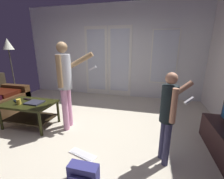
{
  "coord_description": "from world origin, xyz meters",
  "views": [
    {
      "loc": [
        1.22,
        -2.25,
        1.56
      ],
      "look_at": [
        0.68,
        -0.11,
        0.93
      ],
      "focal_mm": 24.22,
      "sensor_mm": 36.0,
      "label": 1
    }
  ],
  "objects_px": {
    "loose_keyboard": "(83,154)",
    "person_child": "(169,111)",
    "floor_lamp": "(8,49)",
    "tv_remote_black": "(27,99)",
    "backpack": "(83,174)",
    "laptop_closed": "(35,103)",
    "coffee_table": "(30,109)",
    "person_adult": "(65,79)",
    "cup_near_edge": "(19,102)",
    "dvd_remote_slim": "(16,101)"
  },
  "relations": [
    {
      "from": "laptop_closed",
      "to": "person_adult",
      "type": "bearing_deg",
      "value": 12.7
    },
    {
      "from": "person_child",
      "to": "laptop_closed",
      "type": "height_order",
      "value": "person_child"
    },
    {
      "from": "floor_lamp",
      "to": "backpack",
      "type": "distance_m",
      "value": 3.97
    },
    {
      "from": "loose_keyboard",
      "to": "laptop_closed",
      "type": "xyz_separation_m",
      "value": [
        -1.25,
        0.57,
        0.5
      ]
    },
    {
      "from": "person_child",
      "to": "laptop_closed",
      "type": "xyz_separation_m",
      "value": [
        -2.41,
        0.39,
        -0.25
      ]
    },
    {
      "from": "person_child",
      "to": "cup_near_edge",
      "type": "relative_size",
      "value": 12.46
    },
    {
      "from": "person_adult",
      "to": "tv_remote_black",
      "type": "height_order",
      "value": "person_adult"
    },
    {
      "from": "coffee_table",
      "to": "floor_lamp",
      "type": "xyz_separation_m",
      "value": [
        -1.47,
        1.1,
        1.14
      ]
    },
    {
      "from": "tv_remote_black",
      "to": "dvd_remote_slim",
      "type": "distance_m",
      "value": 0.2
    },
    {
      "from": "person_child",
      "to": "floor_lamp",
      "type": "height_order",
      "value": "floor_lamp"
    },
    {
      "from": "cup_near_edge",
      "to": "tv_remote_black",
      "type": "xyz_separation_m",
      "value": [
        -0.05,
        0.25,
        -0.04
      ]
    },
    {
      "from": "person_adult",
      "to": "person_child",
      "type": "xyz_separation_m",
      "value": [
        1.77,
        -0.51,
        -0.23
      ]
    },
    {
      "from": "person_adult",
      "to": "tv_remote_black",
      "type": "bearing_deg",
      "value": 178.9
    },
    {
      "from": "cup_near_edge",
      "to": "tv_remote_black",
      "type": "bearing_deg",
      "value": 100.79
    },
    {
      "from": "backpack",
      "to": "loose_keyboard",
      "type": "distance_m",
      "value": 0.49
    },
    {
      "from": "cup_near_edge",
      "to": "dvd_remote_slim",
      "type": "relative_size",
      "value": 0.6
    },
    {
      "from": "cup_near_edge",
      "to": "coffee_table",
      "type": "bearing_deg",
      "value": 41.59
    },
    {
      "from": "floor_lamp",
      "to": "tv_remote_black",
      "type": "relative_size",
      "value": 10.4
    },
    {
      "from": "coffee_table",
      "to": "person_child",
      "type": "bearing_deg",
      "value": -8.59
    },
    {
      "from": "coffee_table",
      "to": "person_child",
      "type": "height_order",
      "value": "person_child"
    },
    {
      "from": "person_child",
      "to": "laptop_closed",
      "type": "distance_m",
      "value": 2.46
    },
    {
      "from": "coffee_table",
      "to": "tv_remote_black",
      "type": "distance_m",
      "value": 0.27
    },
    {
      "from": "backpack",
      "to": "cup_near_edge",
      "type": "relative_size",
      "value": 3.53
    },
    {
      "from": "coffee_table",
      "to": "backpack",
      "type": "height_order",
      "value": "coffee_table"
    },
    {
      "from": "loose_keyboard",
      "to": "tv_remote_black",
      "type": "xyz_separation_m",
      "value": [
        -1.55,
        0.71,
        0.49
      ]
    },
    {
      "from": "person_adult",
      "to": "backpack",
      "type": "bearing_deg",
      "value": -53.82
    },
    {
      "from": "floor_lamp",
      "to": "person_adult",
      "type": "bearing_deg",
      "value": -23.45
    },
    {
      "from": "cup_near_edge",
      "to": "laptop_closed",
      "type": "bearing_deg",
      "value": 24.97
    },
    {
      "from": "coffee_table",
      "to": "person_adult",
      "type": "xyz_separation_m",
      "value": [
        0.78,
        0.13,
        0.63
      ]
    },
    {
      "from": "loose_keyboard",
      "to": "dvd_remote_slim",
      "type": "distance_m",
      "value": 1.83
    },
    {
      "from": "person_child",
      "to": "dvd_remote_slim",
      "type": "height_order",
      "value": "person_child"
    },
    {
      "from": "person_adult",
      "to": "cup_near_edge",
      "type": "distance_m",
      "value": 1.03
    },
    {
      "from": "floor_lamp",
      "to": "person_child",
      "type": "bearing_deg",
      "value": -20.32
    },
    {
      "from": "person_child",
      "to": "backpack",
      "type": "relative_size",
      "value": 3.53
    },
    {
      "from": "coffee_table",
      "to": "tv_remote_black",
      "type": "bearing_deg",
      "value": 139.48
    },
    {
      "from": "coffee_table",
      "to": "loose_keyboard",
      "type": "distance_m",
      "value": 1.53
    },
    {
      "from": "loose_keyboard",
      "to": "laptop_closed",
      "type": "distance_m",
      "value": 1.46
    },
    {
      "from": "floor_lamp",
      "to": "tv_remote_black",
      "type": "height_order",
      "value": "floor_lamp"
    },
    {
      "from": "dvd_remote_slim",
      "to": "person_adult",
      "type": "bearing_deg",
      "value": 36.83
    },
    {
      "from": "backpack",
      "to": "coffee_table",
      "type": "bearing_deg",
      "value": 148.05
    },
    {
      "from": "person_adult",
      "to": "loose_keyboard",
      "type": "height_order",
      "value": "person_adult"
    },
    {
      "from": "tv_remote_black",
      "to": "backpack",
      "type": "bearing_deg",
      "value": -19.9
    },
    {
      "from": "coffee_table",
      "to": "cup_near_edge",
      "type": "height_order",
      "value": "cup_near_edge"
    },
    {
      "from": "loose_keyboard",
      "to": "laptop_closed",
      "type": "relative_size",
      "value": 1.5
    },
    {
      "from": "person_adult",
      "to": "floor_lamp",
      "type": "height_order",
      "value": "floor_lamp"
    },
    {
      "from": "person_adult",
      "to": "floor_lamp",
      "type": "bearing_deg",
      "value": 156.55
    },
    {
      "from": "dvd_remote_slim",
      "to": "backpack",
      "type": "bearing_deg",
      "value": 1.9
    },
    {
      "from": "loose_keyboard",
      "to": "person_child",
      "type": "bearing_deg",
      "value": 8.78
    },
    {
      "from": "backpack",
      "to": "loose_keyboard",
      "type": "relative_size",
      "value": 0.78
    },
    {
      "from": "person_child",
      "to": "tv_remote_black",
      "type": "distance_m",
      "value": 2.78
    }
  ]
}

